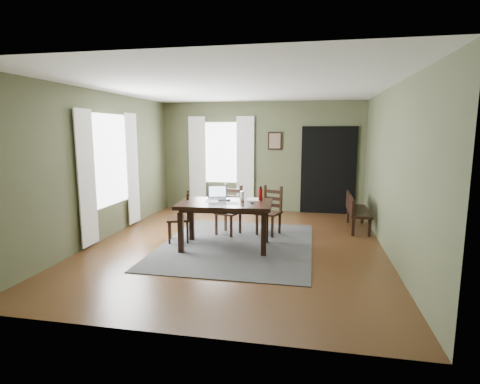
% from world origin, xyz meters
% --- Properties ---
extents(ground, '(5.00, 6.00, 0.01)m').
position_xyz_m(ground, '(0.00, 0.00, -0.01)').
color(ground, '#492C16').
extents(room_shell, '(5.02, 6.02, 2.71)m').
position_xyz_m(room_shell, '(0.00, 0.00, 1.80)').
color(room_shell, '#4B5034').
rests_on(room_shell, ground).
extents(rug, '(2.60, 3.20, 0.01)m').
position_xyz_m(rug, '(0.00, 0.00, 0.01)').
color(rug, '#373737').
rests_on(rug, ground).
extents(dining_table, '(1.63, 1.05, 0.78)m').
position_xyz_m(dining_table, '(-0.17, -0.18, 0.70)').
color(dining_table, black).
rests_on(dining_table, rug).
extents(chair_end, '(0.50, 0.50, 0.90)m').
position_xyz_m(chair_end, '(-1.03, 0.03, 0.44)').
color(chair_end, black).
rests_on(chair_end, rug).
extents(chair_back_left, '(0.53, 0.53, 0.95)m').
position_xyz_m(chair_back_left, '(-0.28, 0.69, 0.47)').
color(chair_back_left, black).
rests_on(chair_back_left, rug).
extents(chair_back_right, '(0.52, 0.52, 0.92)m').
position_xyz_m(chair_back_right, '(0.49, 0.82, 0.46)').
color(chair_back_right, black).
rests_on(chair_back_right, rug).
extents(bench, '(0.40, 1.25, 0.70)m').
position_xyz_m(bench, '(2.16, 1.54, 0.42)').
color(bench, black).
rests_on(bench, ground).
extents(laptop, '(0.40, 0.36, 0.23)m').
position_xyz_m(laptop, '(-0.37, 0.13, 0.86)').
color(laptop, '#B7B7BC').
rests_on(laptop, dining_table).
extents(computer_mouse, '(0.07, 0.10, 0.03)m').
position_xyz_m(computer_mouse, '(-0.13, -0.06, 0.81)').
color(computer_mouse, '#3F3F42').
rests_on(computer_mouse, dining_table).
extents(tv_remote, '(0.10, 0.16, 0.02)m').
position_xyz_m(tv_remote, '(0.27, -0.13, 0.80)').
color(tv_remote, black).
rests_on(tv_remote, dining_table).
extents(drinking_glass, '(0.09, 0.09, 0.16)m').
position_xyz_m(drinking_glass, '(0.09, 0.04, 0.88)').
color(drinking_glass, silver).
rests_on(drinking_glass, dining_table).
extents(water_bottle, '(0.09, 0.09, 0.25)m').
position_xyz_m(water_bottle, '(0.40, 0.10, 0.91)').
color(water_bottle, '#9E0C0D').
rests_on(water_bottle, dining_table).
extents(paper_a, '(0.29, 0.34, 0.00)m').
position_xyz_m(paper_a, '(-0.42, -0.12, 0.80)').
color(paper_a, white).
rests_on(paper_a, dining_table).
extents(paper_c, '(0.28, 0.34, 0.00)m').
position_xyz_m(paper_c, '(0.27, 0.17, 0.80)').
color(paper_c, white).
rests_on(paper_c, dining_table).
extents(paper_e, '(0.27, 0.32, 0.00)m').
position_xyz_m(paper_e, '(-0.02, -0.25, 0.80)').
color(paper_e, white).
rests_on(paper_e, dining_table).
extents(window_left, '(0.01, 1.30, 1.70)m').
position_xyz_m(window_left, '(-2.47, 0.20, 1.45)').
color(window_left, white).
rests_on(window_left, ground).
extents(window_back, '(1.00, 0.01, 1.50)m').
position_xyz_m(window_back, '(-1.00, 2.97, 1.45)').
color(window_back, white).
rests_on(window_back, ground).
extents(curtain_left_near, '(0.03, 0.48, 2.30)m').
position_xyz_m(curtain_left_near, '(-2.44, -0.62, 1.20)').
color(curtain_left_near, silver).
rests_on(curtain_left_near, ground).
extents(curtain_left_far, '(0.03, 0.48, 2.30)m').
position_xyz_m(curtain_left_far, '(-2.44, 1.02, 1.20)').
color(curtain_left_far, silver).
rests_on(curtain_left_far, ground).
extents(curtain_back_left, '(0.44, 0.03, 2.30)m').
position_xyz_m(curtain_back_left, '(-1.62, 2.94, 1.20)').
color(curtain_back_left, silver).
rests_on(curtain_back_left, ground).
extents(curtain_back_right, '(0.44, 0.03, 2.30)m').
position_xyz_m(curtain_back_right, '(-0.38, 2.94, 1.20)').
color(curtain_back_right, silver).
rests_on(curtain_back_right, ground).
extents(framed_picture, '(0.34, 0.03, 0.44)m').
position_xyz_m(framed_picture, '(0.35, 2.97, 1.75)').
color(framed_picture, black).
rests_on(framed_picture, ground).
extents(doorway_back, '(1.30, 0.03, 2.10)m').
position_xyz_m(doorway_back, '(1.65, 2.97, 1.05)').
color(doorway_back, black).
rests_on(doorway_back, ground).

